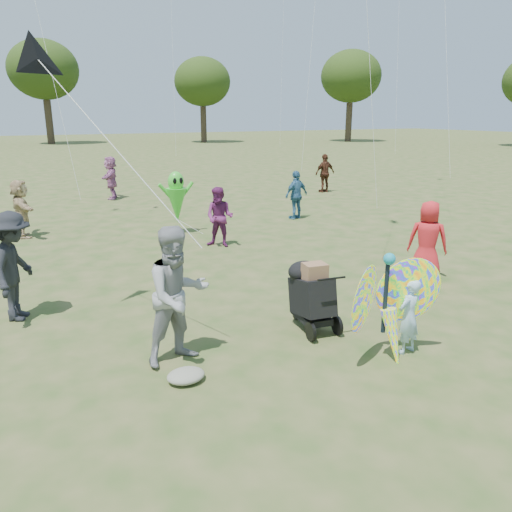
{
  "coord_description": "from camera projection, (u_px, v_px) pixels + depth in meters",
  "views": [
    {
      "loc": [
        -3.65,
        -5.21,
        3.27
      ],
      "look_at": [
        -0.2,
        1.5,
        1.1
      ],
      "focal_mm": 35.0,
      "sensor_mm": 36.0,
      "label": 1
    }
  ],
  "objects": [
    {
      "name": "crowd_j",
      "position": [
        111.0,
        178.0,
        19.54
      ],
      "size": [
        0.98,
        1.61,
        1.66
      ],
      "primitive_type": "imported",
      "rotation": [
        0.0,
        0.0,
        4.37
      ],
      "color": "#A65F93",
      "rests_on": "ground"
    },
    {
      "name": "crowd_e",
      "position": [
        220.0,
        217.0,
        12.49
      ],
      "size": [
        0.93,
        0.92,
        1.51
      ],
      "primitive_type": "imported",
      "rotation": [
        0.0,
        0.0,
        5.52
      ],
      "color": "#682259",
      "rests_on": "ground"
    },
    {
      "name": "butterfly_kite",
      "position": [
        389.0,
        308.0,
        6.69
      ],
      "size": [
        1.74,
        0.75,
        1.71
      ],
      "color": "#F8275E",
      "rests_on": "ground"
    },
    {
      "name": "adult_man",
      "position": [
        178.0,
        296.0,
        6.6
      ],
      "size": [
        1.03,
        0.87,
        1.88
      ],
      "primitive_type": "imported",
      "rotation": [
        0.0,
        0.0,
        0.18
      ],
      "color": "gray",
      "rests_on": "ground"
    },
    {
      "name": "crowd_a",
      "position": [
        428.0,
        240.0,
        10.05
      ],
      "size": [
        0.9,
        0.92,
        1.6
      ],
      "primitive_type": "imported",
      "rotation": [
        0.0,
        0.0,
        2.32
      ],
      "color": "red",
      "rests_on": "ground"
    },
    {
      "name": "crowd_b",
      "position": [
        14.0,
        266.0,
        8.0
      ],
      "size": [
        1.05,
        1.32,
        1.79
      ],
      "primitive_type": "imported",
      "rotation": [
        0.0,
        0.0,
        1.19
      ],
      "color": "black",
      "rests_on": "ground"
    },
    {
      "name": "jogging_stroller",
      "position": [
        311.0,
        291.0,
        7.7
      ],
      "size": [
        0.57,
        1.09,
        1.09
      ],
      "rotation": [
        0.0,
        0.0,
        -0.14
      ],
      "color": "black",
      "rests_on": "ground"
    },
    {
      "name": "tree_line",
      "position": [
        74.0,
        72.0,
        45.13
      ],
      "size": [
        91.78,
        33.6,
        10.79
      ],
      "color": "#3A2D21",
      "rests_on": "ground"
    },
    {
      "name": "ground",
      "position": [
        318.0,
        356.0,
        6.96
      ],
      "size": [
        160.0,
        160.0,
        0.0
      ],
      "primitive_type": "plane",
      "color": "#51592B",
      "rests_on": "ground"
    },
    {
      "name": "crowd_d",
      "position": [
        21.0,
        209.0,
        13.43
      ],
      "size": [
        0.56,
        1.48,
        1.57
      ],
      "primitive_type": "imported",
      "rotation": [
        0.0,
        0.0,
        1.64
      ],
      "color": "tan",
      "rests_on": "ground"
    },
    {
      "name": "child_girl",
      "position": [
        409.0,
        316.0,
        6.94
      ],
      "size": [
        0.44,
        0.33,
        1.09
      ],
      "primitive_type": "imported",
      "rotation": [
        0.0,
        0.0,
        3.32
      ],
      "color": "#A4CAE9",
      "rests_on": "ground"
    },
    {
      "name": "alien_kite",
      "position": [
        177.0,
        199.0,
        13.8
      ],
      "size": [
        1.12,
        0.69,
        1.74
      ],
      "color": "green",
      "rests_on": "ground"
    },
    {
      "name": "crowd_h",
      "position": [
        325.0,
        173.0,
        21.19
      ],
      "size": [
        0.96,
        0.43,
        1.62
      ],
      "primitive_type": "imported",
      "rotation": [
        0.0,
        0.0,
        3.18
      ],
      "color": "#462417",
      "rests_on": "ground"
    },
    {
      "name": "grey_bag",
      "position": [
        186.0,
        376.0,
        6.29
      ],
      "size": [
        0.49,
        0.4,
        0.15
      ],
      "primitive_type": "ellipsoid",
      "color": "gray",
      "rests_on": "ground"
    },
    {
      "name": "delta_kite_rig",
      "position": [
        39.0,
        61.0,
        7.06
      ],
      "size": [
        2.07,
        2.38,
        2.9
      ],
      "color": "black",
      "rests_on": "ground"
    },
    {
      "name": "crowd_c",
      "position": [
        296.0,
        195.0,
        15.81
      ],
      "size": [
        0.96,
        0.56,
        1.53
      ],
      "primitive_type": "imported",
      "rotation": [
        0.0,
        0.0,
        3.37
      ],
      "color": "#316289",
      "rests_on": "ground"
    }
  ]
}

